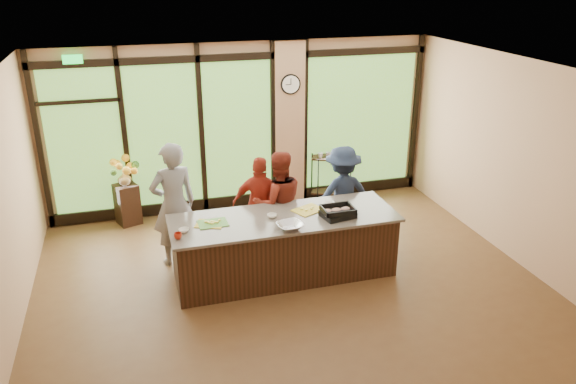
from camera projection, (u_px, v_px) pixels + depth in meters
floor at (290, 284)px, 7.94m from camera, size 7.00×7.00×0.00m
ceiling at (290, 71)px, 6.82m from camera, size 7.00×7.00×0.00m
back_wall at (243, 127)px, 10.05m from camera, size 7.00×0.00×7.00m
left_wall at (0, 217)px, 6.47m from camera, size 0.00×6.00×6.00m
right_wall at (517, 162)px, 8.28m from camera, size 0.00×6.00×6.00m
window_wall at (253, 133)px, 10.09m from camera, size 6.90×0.12×3.00m
island_base at (284, 247)px, 8.04m from camera, size 3.10×1.00×0.88m
countertop at (284, 218)px, 7.87m from camera, size 3.20×1.10×0.04m
wall_clock at (291, 84)px, 9.87m from camera, size 0.36×0.04×0.36m
cook_left at (174, 204)px, 8.21m from camera, size 0.77×0.59×1.89m
cook_midleft at (279, 203)px, 8.55m from camera, size 0.81×0.64×1.65m
cook_midright at (261, 205)px, 8.62m from camera, size 0.98×0.71×1.54m
cook_right at (342, 194)px, 8.96m from camera, size 1.06×0.65×1.59m
roasting_pan at (338, 214)px, 7.86m from camera, size 0.49×0.42×0.08m
mixing_bowl at (290, 226)px, 7.49m from camera, size 0.39×0.39×0.08m
cutting_board_left at (213, 223)px, 7.66m from camera, size 0.41×0.31×0.01m
cutting_board_center at (210, 224)px, 7.64m from camera, size 0.45×0.40×0.01m
cutting_board_right at (308, 210)px, 8.07m from camera, size 0.50×0.45×0.01m
prep_bowl_near at (184, 230)px, 7.41m from camera, size 0.17×0.17×0.04m
prep_bowl_mid at (272, 216)px, 7.84m from camera, size 0.16×0.16×0.04m
prep_bowl_far at (330, 203)px, 8.28m from camera, size 0.14×0.14×0.03m
red_ramekin at (178, 236)px, 7.22m from camera, size 0.12×0.12×0.08m
flower_stand at (127, 204)px, 9.70m from camera, size 0.46×0.46×0.72m
flower_vase at (124, 178)px, 9.52m from camera, size 0.29×0.29×0.24m
bar_cart at (331, 171)px, 10.59m from camera, size 0.81×0.66×0.97m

